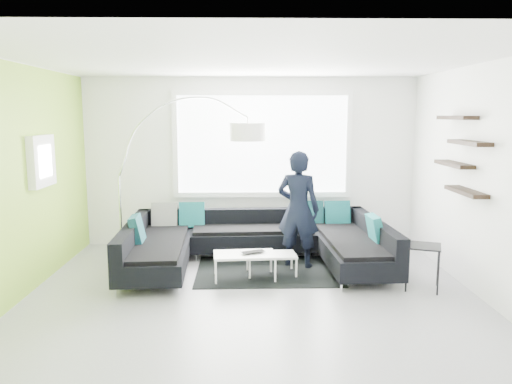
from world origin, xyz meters
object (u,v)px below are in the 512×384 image
at_px(side_table, 423,267).
at_px(person, 298,209).
at_px(laptop, 255,253).
at_px(sectional_sofa, 256,244).
at_px(arc_lamp, 119,177).
at_px(coffee_table, 258,264).

height_order(side_table, person, person).
bearing_deg(laptop, side_table, -35.07).
distance_m(sectional_sofa, arc_lamp, 2.41).
distance_m(side_table, laptop, 2.16).
distance_m(coffee_table, arc_lamp, 2.65).
distance_m(side_table, person, 1.87).
distance_m(coffee_table, side_table, 2.14).
xyz_separation_m(sectional_sofa, coffee_table, (0.03, -0.39, -0.18)).
relative_size(side_table, person, 0.34).
xyz_separation_m(coffee_table, arc_lamp, (-2.13, 1.15, 1.06)).
bearing_deg(sectional_sofa, person, 4.20).
xyz_separation_m(person, laptop, (-0.64, -0.58, -0.48)).
bearing_deg(arc_lamp, coffee_table, -18.96).
distance_m(arc_lamp, person, 2.83).
relative_size(coffee_table, arc_lamp, 0.43).
bearing_deg(person, arc_lamp, 6.96).
height_order(coffee_table, side_table, side_table).
height_order(sectional_sofa, laptop, sectional_sofa).
xyz_separation_m(arc_lamp, person, (2.72, -0.69, -0.39)).
height_order(arc_lamp, person, arc_lamp).
xyz_separation_m(side_table, laptop, (-2.12, 0.41, 0.08)).
bearing_deg(laptop, arc_lamp, 124.71).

